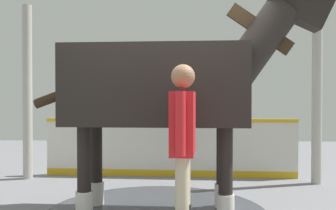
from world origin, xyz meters
TOP-DOWN VIEW (x-y plane):
  - barrier_wall at (-2.45, 0.04)m, footprint 0.29×4.42m
  - roof_post_near at (-1.97, 2.42)m, footprint 0.16×0.16m
  - roof_post_far at (-2.19, -2.39)m, footprint 0.16×0.16m
  - horse at (-0.35, 0.07)m, footprint 1.04×3.58m
  - handler at (0.62, 0.25)m, footprint 0.68×0.26m

SIDE VIEW (x-z plane):
  - barrier_wall at x=-2.45m, z-range -0.04..0.98m
  - handler at x=0.62m, z-range 0.13..1.83m
  - roof_post_near at x=-1.97m, z-range 0.00..2.96m
  - roof_post_far at x=-2.19m, z-range 0.00..2.96m
  - horse at x=-0.35m, z-range 0.15..2.87m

